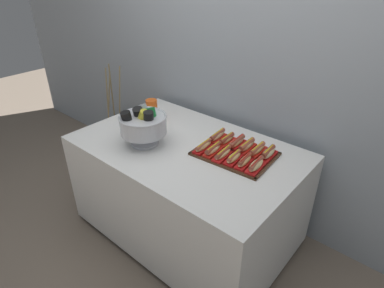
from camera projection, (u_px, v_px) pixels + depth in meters
ground_plane at (187, 230)px, 2.54m from camera, size 10.00×10.00×0.00m
back_wall at (241, 48)px, 2.29m from camera, size 6.00×0.10×2.60m
buffet_table at (186, 189)px, 2.34m from camera, size 1.52×0.95×0.76m
floor_vase at (120, 145)px, 3.25m from camera, size 0.44×0.44×1.04m
serving_tray at (235, 154)px, 2.06m from camera, size 0.50×0.39×0.01m
hot_dog_0 at (203, 146)px, 2.08m from camera, size 0.07×0.18×0.06m
hot_dog_1 at (213, 150)px, 2.04m from camera, size 0.07×0.17×0.06m
hot_dog_2 at (223, 154)px, 2.01m from camera, size 0.08×0.19×0.06m
hot_dog_3 at (234, 158)px, 1.97m from camera, size 0.08×0.17×0.06m
hot_dog_4 at (245, 161)px, 1.93m from camera, size 0.07×0.17×0.06m
hot_dog_5 at (256, 165)px, 1.89m from camera, size 0.08×0.18×0.06m
hot_dog_6 at (217, 136)px, 2.20m from camera, size 0.07×0.18×0.06m
hot_dog_7 at (227, 140)px, 2.16m from camera, size 0.07×0.16×0.06m
hot_dog_8 at (236, 143)px, 2.12m from camera, size 0.07×0.18×0.06m
hot_dog_9 at (247, 146)px, 2.08m from camera, size 0.07×0.18×0.06m
hot_dog_10 at (257, 150)px, 2.04m from camera, size 0.07×0.19×0.06m
hot_dog_11 at (268, 153)px, 2.00m from camera, size 0.08×0.17×0.06m
punch_bowl at (143, 124)px, 2.11m from camera, size 0.31×0.31×0.27m
cup_stack at (152, 109)px, 2.51m from camera, size 0.09×0.09×0.15m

